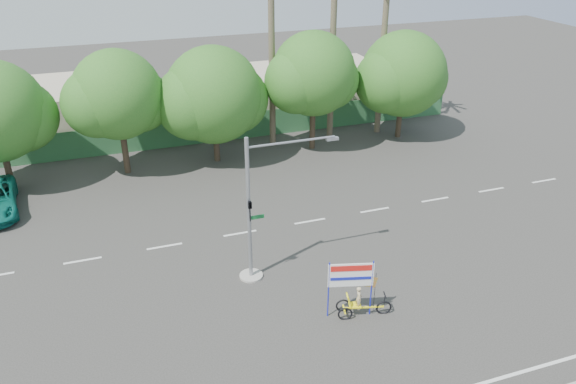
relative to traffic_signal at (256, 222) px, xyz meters
name	(u,v)px	position (x,y,z in m)	size (l,w,h in m)	color
ground	(333,317)	(2.20, -3.98, -2.92)	(120.00, 120.00, 0.00)	#33302D
fence	(220,128)	(2.20, 17.52, -1.92)	(38.00, 0.08, 2.00)	#336B3D
building_left	(74,111)	(-7.80, 22.02, -0.92)	(12.00, 8.00, 4.00)	#C5B49C
building_right	(300,91)	(10.20, 22.02, -1.12)	(14.00, 8.00, 3.60)	#C5B49C
tree_left	(117,98)	(-4.85, 14.02, 2.14)	(6.66, 5.60, 8.07)	#473828
tree_center	(213,98)	(1.14, 14.02, 1.55)	(7.62, 6.40, 7.85)	#473828
tree_right	(313,77)	(8.15, 14.02, 2.32)	(6.90, 5.80, 8.36)	#473828
tree_far_right	(403,77)	(15.15, 14.02, 1.73)	(7.38, 6.20, 7.94)	#473828
palm_mid	(386,6)	(14.20, 15.52, 6.48)	(3.73, 3.79, 15.45)	#70604C
palm_short	(271,21)	(5.70, 15.52, 5.94)	(3.73, 3.79, 14.45)	#70604C
traffic_signal	(256,222)	(0.00, 0.00, 0.00)	(4.72, 1.10, 7.00)	gray
trike_billboard	(356,294)	(3.13, -4.10, -1.81)	(2.71, 1.06, 2.74)	black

